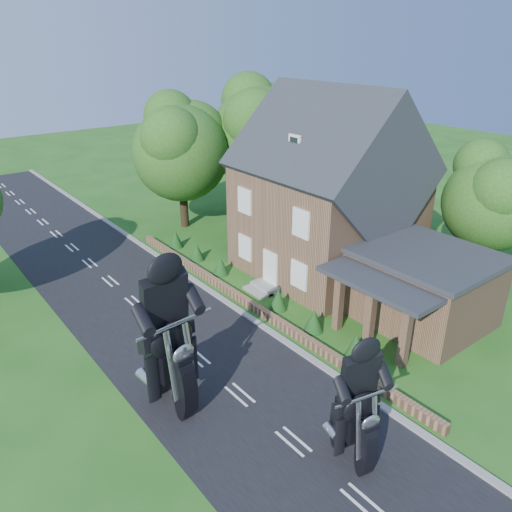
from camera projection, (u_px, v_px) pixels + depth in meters
ground at (240, 395)px, 18.77m from camera, size 120.00×120.00×0.00m
road at (240, 395)px, 18.76m from camera, size 7.00×80.00×0.02m
kerb at (310, 358)px, 20.80m from camera, size 0.30×80.00×0.12m
garden_wall at (250, 304)px, 24.70m from camera, size 0.30×22.00×0.40m
house at (328, 196)px, 27.23m from camera, size 9.54×8.64×10.24m
annex at (421, 286)px, 23.04m from camera, size 7.05×5.94×3.44m
tree_annex_side at (496, 193)px, 26.59m from camera, size 5.64×5.20×7.48m
tree_house_right at (367, 157)px, 32.24m from camera, size 6.51×6.00×8.40m
tree_behind_house at (264, 128)px, 35.83m from camera, size 7.81×7.20×10.08m
tree_behind_left at (185, 144)px, 33.34m from camera, size 6.94×6.40×9.16m
shrub_a at (356, 345)px, 20.81m from camera, size 0.90×0.90×1.10m
shrub_b at (314, 320)px, 22.61m from camera, size 0.90×0.90×1.10m
shrub_c at (278, 299)px, 24.41m from camera, size 0.90×0.90×1.10m
shrub_d at (221, 265)px, 28.00m from camera, size 0.90×0.90×1.10m
shrub_e at (197, 251)px, 29.79m from camera, size 0.90×0.90×1.10m
shrub_f at (176, 239)px, 31.59m from camera, size 0.90×0.90×1.10m
motorcycle_lead at (353, 443)px, 15.64m from camera, size 0.70×1.55×1.40m
motorcycle_follow at (171, 385)px, 17.87m from camera, size 0.67×2.01×1.84m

